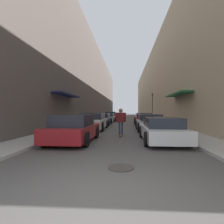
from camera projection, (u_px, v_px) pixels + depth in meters
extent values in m
plane|color=#4C4947|center=(124.00, 120.00, 30.05)|extent=(150.04, 150.04, 0.00)
cube|color=#A3A099|center=(105.00, 118.00, 37.20)|extent=(1.80, 68.20, 0.12)
cube|color=#A3A099|center=(144.00, 118.00, 36.50)|extent=(1.80, 68.20, 0.12)
cube|color=#564C47|center=(91.00, 85.00, 37.40)|extent=(4.00, 68.20, 14.18)
cube|color=#141947|center=(67.00, 95.00, 15.13)|extent=(1.00, 4.80, 0.12)
cube|color=tan|center=(159.00, 88.00, 36.23)|extent=(4.00, 68.20, 12.81)
cube|color=#1E6038|center=(178.00, 94.00, 14.36)|extent=(1.00, 4.80, 0.12)
cube|color=maroon|center=(74.00, 132.00, 8.63)|extent=(1.91, 4.13, 0.62)
cube|color=#232833|center=(73.00, 120.00, 8.43)|extent=(1.66, 2.16, 0.53)
cylinder|color=black|center=(65.00, 132.00, 9.98)|extent=(0.18, 0.66, 0.66)
cylinder|color=black|center=(97.00, 132.00, 9.83)|extent=(0.18, 0.66, 0.66)
cylinder|color=black|center=(45.00, 139.00, 7.44)|extent=(0.18, 0.66, 0.66)
cylinder|color=black|center=(86.00, 139.00, 7.29)|extent=(0.18, 0.66, 0.66)
cube|color=silver|center=(94.00, 123.00, 14.21)|extent=(1.77, 4.48, 0.68)
cube|color=#232833|center=(94.00, 116.00, 13.99)|extent=(1.55, 2.33, 0.47)
cylinder|color=black|center=(88.00, 124.00, 15.67)|extent=(0.18, 0.70, 0.70)
cylinder|color=black|center=(106.00, 124.00, 15.52)|extent=(0.18, 0.70, 0.70)
cylinder|color=black|center=(79.00, 127.00, 12.91)|extent=(0.18, 0.70, 0.70)
cylinder|color=black|center=(102.00, 127.00, 12.76)|extent=(0.18, 0.70, 0.70)
cube|color=navy|center=(101.00, 120.00, 19.40)|extent=(1.99, 4.69, 0.56)
cube|color=#232833|center=(101.00, 116.00, 19.17)|extent=(1.73, 2.45, 0.47)
cylinder|color=black|center=(95.00, 121.00, 20.93)|extent=(0.18, 0.67, 0.67)
cylinder|color=black|center=(111.00, 121.00, 20.77)|extent=(0.18, 0.67, 0.67)
cylinder|color=black|center=(90.00, 122.00, 18.04)|extent=(0.18, 0.67, 0.67)
cylinder|color=black|center=(109.00, 123.00, 17.88)|extent=(0.18, 0.67, 0.67)
cube|color=silver|center=(108.00, 118.00, 24.70)|extent=(1.93, 4.46, 0.59)
cube|color=#232833|center=(107.00, 115.00, 24.48)|extent=(1.70, 2.32, 0.41)
cylinder|color=black|center=(102.00, 119.00, 26.16)|extent=(0.18, 0.63, 0.63)
cylinder|color=black|center=(115.00, 119.00, 26.00)|extent=(0.18, 0.63, 0.63)
cylinder|color=black|center=(99.00, 120.00, 23.40)|extent=(0.18, 0.63, 0.63)
cylinder|color=black|center=(113.00, 120.00, 23.25)|extent=(0.18, 0.63, 0.63)
cube|color=maroon|center=(111.00, 117.00, 30.48)|extent=(1.95, 4.16, 0.68)
cube|color=#232833|center=(111.00, 113.00, 30.27)|extent=(1.72, 2.16, 0.51)
cylinder|color=black|center=(106.00, 117.00, 31.84)|extent=(0.18, 0.70, 0.70)
cylinder|color=black|center=(117.00, 117.00, 31.68)|extent=(0.18, 0.70, 0.70)
cylinder|color=black|center=(104.00, 118.00, 29.27)|extent=(0.18, 0.70, 0.70)
cylinder|color=black|center=(116.00, 118.00, 29.12)|extent=(0.18, 0.70, 0.70)
cube|color=silver|center=(114.00, 116.00, 36.39)|extent=(1.92, 4.81, 0.57)
cube|color=#232833|center=(114.00, 114.00, 36.15)|extent=(1.64, 2.52, 0.46)
cylinder|color=black|center=(110.00, 117.00, 37.94)|extent=(0.18, 0.63, 0.63)
cylinder|color=black|center=(118.00, 117.00, 37.79)|extent=(0.18, 0.63, 0.63)
cylinder|color=black|center=(109.00, 117.00, 34.99)|extent=(0.18, 0.63, 0.63)
cylinder|color=black|center=(118.00, 117.00, 34.85)|extent=(0.18, 0.63, 0.63)
cube|color=silver|center=(161.00, 132.00, 8.60)|extent=(1.84, 4.18, 0.56)
cube|color=#232833|center=(162.00, 122.00, 8.39)|extent=(1.60, 2.18, 0.46)
cylinder|color=black|center=(141.00, 132.00, 9.96)|extent=(0.18, 0.65, 0.65)
cylinder|color=black|center=(173.00, 132.00, 9.81)|extent=(0.18, 0.65, 0.65)
cylinder|color=black|center=(146.00, 139.00, 7.39)|extent=(0.18, 0.65, 0.65)
cylinder|color=black|center=(189.00, 140.00, 7.25)|extent=(0.18, 0.65, 0.65)
cube|color=#B7B7BC|center=(149.00, 124.00, 13.34)|extent=(1.85, 3.95, 0.62)
cube|color=#232833|center=(150.00, 117.00, 13.14)|extent=(1.61, 2.06, 0.46)
cylinder|color=black|center=(137.00, 125.00, 14.63)|extent=(0.18, 0.68, 0.68)
cylinder|color=black|center=(158.00, 125.00, 14.48)|extent=(0.18, 0.68, 0.68)
cylinder|color=black|center=(139.00, 128.00, 12.20)|extent=(0.18, 0.68, 0.68)
cylinder|color=black|center=(165.00, 128.00, 12.05)|extent=(0.18, 0.68, 0.68)
cube|color=maroon|center=(143.00, 120.00, 18.82)|extent=(1.72, 4.36, 0.70)
cube|color=#232833|center=(143.00, 115.00, 18.60)|extent=(1.51, 2.27, 0.41)
cylinder|color=black|center=(135.00, 121.00, 20.24)|extent=(0.18, 0.70, 0.70)
cylinder|color=black|center=(149.00, 121.00, 20.10)|extent=(0.18, 0.70, 0.70)
cylinder|color=black|center=(136.00, 123.00, 17.55)|extent=(0.18, 0.70, 0.70)
cylinder|color=black|center=(153.00, 123.00, 17.41)|extent=(0.18, 0.70, 0.70)
cube|color=brown|center=(121.00, 135.00, 10.49)|extent=(0.20, 0.78, 0.02)
cylinder|color=beige|center=(120.00, 135.00, 10.75)|extent=(0.03, 0.06, 0.06)
cylinder|color=beige|center=(122.00, 135.00, 10.74)|extent=(0.03, 0.06, 0.06)
cylinder|color=beige|center=(119.00, 136.00, 10.25)|extent=(0.03, 0.06, 0.06)
cylinder|color=beige|center=(122.00, 136.00, 10.24)|extent=(0.03, 0.06, 0.06)
cylinder|color=#2D3351|center=(119.00, 129.00, 10.50)|extent=(0.11, 0.11, 0.76)
cylinder|color=#2D3351|center=(122.00, 129.00, 10.48)|extent=(0.11, 0.11, 0.76)
cube|color=maroon|center=(121.00, 117.00, 10.49)|extent=(0.45, 0.20, 0.58)
sphere|color=#8C664C|center=(121.00, 110.00, 10.49)|extent=(0.24, 0.24, 0.24)
cylinder|color=maroon|center=(116.00, 117.00, 10.51)|extent=(0.09, 0.09, 0.55)
cylinder|color=maroon|center=(125.00, 117.00, 10.47)|extent=(0.09, 0.09, 0.55)
cylinder|color=#332D28|center=(121.00, 167.00, 4.64)|extent=(0.70, 0.70, 0.02)
cylinder|color=#2D2D2D|center=(152.00, 107.00, 25.39)|extent=(0.10, 0.10, 3.97)
cube|color=#332D0F|center=(152.00, 95.00, 25.38)|extent=(0.16, 0.16, 0.45)
sphere|color=red|center=(152.00, 94.00, 25.29)|extent=(0.11, 0.11, 0.11)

